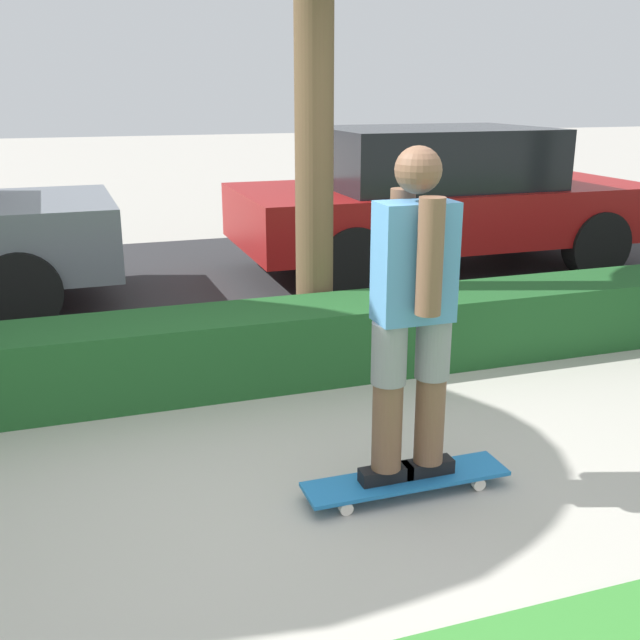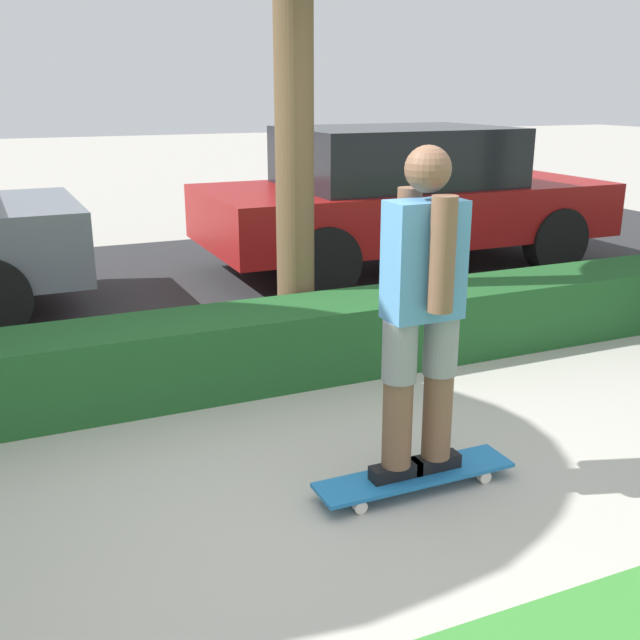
# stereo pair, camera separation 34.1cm
# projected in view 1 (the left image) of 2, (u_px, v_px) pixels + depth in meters

# --- Properties ---
(ground_plane) EXTENTS (60.00, 60.00, 0.00)m
(ground_plane) POSITION_uv_depth(u_px,v_px,m) (330.00, 499.00, 3.63)
(ground_plane) COLOR #ADA89E
(street_asphalt) EXTENTS (16.41, 5.00, 0.01)m
(street_asphalt) POSITION_uv_depth(u_px,v_px,m) (190.00, 289.00, 7.43)
(street_asphalt) COLOR #2D2D30
(street_asphalt) RESTS_ON ground_plane
(hedge_row) EXTENTS (16.41, 0.60, 0.50)m
(hedge_row) POSITION_uv_depth(u_px,v_px,m) (251.00, 347.00, 5.01)
(hedge_row) COLOR #1E5123
(hedge_row) RESTS_ON ground_plane
(skateboard) EXTENTS (1.03, 0.24, 0.09)m
(skateboard) POSITION_uv_depth(u_px,v_px,m) (406.00, 480.00, 3.67)
(skateboard) COLOR #1E6BAD
(skateboard) RESTS_ON ground_plane
(skater_person) EXTENTS (0.48, 0.41, 1.59)m
(skater_person) POSITION_uv_depth(u_px,v_px,m) (413.00, 312.00, 3.41)
(skater_person) COLOR black
(skater_person) RESTS_ON skateboard
(parked_car_middle) EXTENTS (4.40, 1.99, 1.52)m
(parked_car_middle) POSITION_uv_depth(u_px,v_px,m) (438.00, 197.00, 8.01)
(parked_car_middle) COLOR maroon
(parked_car_middle) RESTS_ON ground_plane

